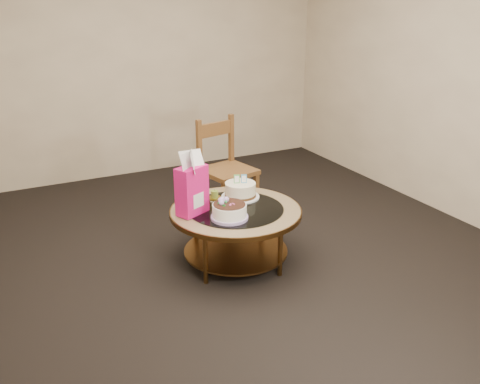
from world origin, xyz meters
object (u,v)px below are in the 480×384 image
decorated_cake (229,212)px  gift_bag (192,184)px  coffee_table (236,218)px  cream_cake (240,190)px  dining_chair (225,169)px

decorated_cake → gift_bag: (-0.20, 0.22, 0.18)m
gift_bag → coffee_table: bearing=-36.4°
cream_cake → dining_chair: 0.69m
cream_cake → dining_chair: bearing=96.3°
coffee_table → cream_cake: cream_cake is taller
coffee_table → dining_chair: 0.91m
coffee_table → gift_bag: bearing=168.5°
decorated_cake → gift_bag: size_ratio=0.58×
gift_bag → dining_chair: 1.04m
coffee_table → gift_bag: 0.46m
decorated_cake → cream_cake: size_ratio=0.89×
decorated_cake → gift_bag: bearing=132.8°
decorated_cake → dining_chair: size_ratio=0.29×
gift_bag → dining_chair: (0.65, 0.78, -0.22)m
gift_bag → dining_chair: bearing=25.6°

